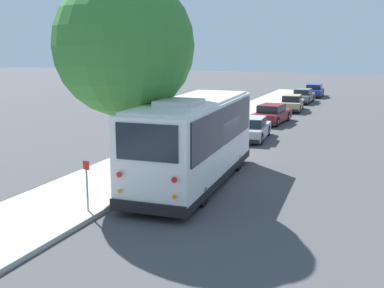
{
  "coord_description": "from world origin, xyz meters",
  "views": [
    {
      "loc": [
        -18.05,
        -6.38,
        5.36
      ],
      "look_at": [
        0.3,
        0.95,
        1.3
      ],
      "focal_mm": 45.0,
      "sensor_mm": 36.0,
      "label": 1
    }
  ],
  "objects_px": {
    "parked_sedan_gray": "(303,96)",
    "sign_post_far": "(114,174)",
    "sign_post_near": "(87,185)",
    "shuttle_bus": "(193,137)",
    "street_tree": "(126,36)",
    "parked_sedan_silver": "(252,129)",
    "parked_sedan_tan": "(292,103)",
    "parked_sedan_blue": "(314,91)",
    "parked_sedan_maroon": "(272,114)"
  },
  "relations": [
    {
      "from": "parked_sedan_silver",
      "to": "parked_sedan_gray",
      "type": "xyz_separation_m",
      "value": [
        19.68,
        0.19,
        0.01
      ]
    },
    {
      "from": "parked_sedan_gray",
      "to": "sign_post_far",
      "type": "height_order",
      "value": "sign_post_far"
    },
    {
      "from": "sign_post_near",
      "to": "sign_post_far",
      "type": "xyz_separation_m",
      "value": [
        1.67,
        0.0,
        -0.04
      ]
    },
    {
      "from": "sign_post_far",
      "to": "parked_sedan_tan",
      "type": "bearing_deg",
      "value": -3.27
    },
    {
      "from": "parked_sedan_silver",
      "to": "sign_post_near",
      "type": "xyz_separation_m",
      "value": [
        -14.42,
        1.59,
        0.39
      ]
    },
    {
      "from": "sign_post_far",
      "to": "parked_sedan_silver",
      "type": "bearing_deg",
      "value": -7.13
    },
    {
      "from": "shuttle_bus",
      "to": "parked_sedan_gray",
      "type": "xyz_separation_m",
      "value": [
        29.52,
        0.43,
        -1.26
      ]
    },
    {
      "from": "shuttle_bus",
      "to": "parked_sedan_blue",
      "type": "xyz_separation_m",
      "value": [
        35.35,
        0.18,
        -1.26
      ]
    },
    {
      "from": "street_tree",
      "to": "sign_post_near",
      "type": "relative_size",
      "value": 5.27
    },
    {
      "from": "parked_sedan_maroon",
      "to": "parked_sedan_tan",
      "type": "relative_size",
      "value": 1.09
    },
    {
      "from": "parked_sedan_blue",
      "to": "street_tree",
      "type": "height_order",
      "value": "street_tree"
    },
    {
      "from": "parked_sedan_maroon",
      "to": "parked_sedan_blue",
      "type": "relative_size",
      "value": 1.07
    },
    {
      "from": "parked_sedan_gray",
      "to": "parked_sedan_blue",
      "type": "distance_m",
      "value": 5.83
    },
    {
      "from": "parked_sedan_silver",
      "to": "parked_sedan_maroon",
      "type": "distance_m",
      "value": 6.33
    },
    {
      "from": "parked_sedan_silver",
      "to": "parked_sedan_maroon",
      "type": "height_order",
      "value": "parked_sedan_maroon"
    },
    {
      "from": "parked_sedan_silver",
      "to": "parked_sedan_blue",
      "type": "xyz_separation_m",
      "value": [
        25.5,
        -0.07,
        0.01
      ]
    },
    {
      "from": "parked_sedan_gray",
      "to": "sign_post_near",
      "type": "bearing_deg",
      "value": 178.27
    },
    {
      "from": "parked_sedan_maroon",
      "to": "sign_post_near",
      "type": "height_order",
      "value": "sign_post_near"
    },
    {
      "from": "shuttle_bus",
      "to": "parked_sedan_tan",
      "type": "xyz_separation_m",
      "value": [
        23.19,
        0.35,
        -1.25
      ]
    },
    {
      "from": "shuttle_bus",
      "to": "sign_post_far",
      "type": "height_order",
      "value": "shuttle_bus"
    },
    {
      "from": "parked_sedan_maroon",
      "to": "parked_sedan_blue",
      "type": "bearing_deg",
      "value": 3.28
    },
    {
      "from": "sign_post_near",
      "to": "sign_post_far",
      "type": "bearing_deg",
      "value": 0.0
    },
    {
      "from": "parked_sedan_maroon",
      "to": "parked_sedan_gray",
      "type": "relative_size",
      "value": 1.01
    },
    {
      "from": "street_tree",
      "to": "sign_post_near",
      "type": "xyz_separation_m",
      "value": [
        -3.69,
        -0.54,
        -4.71
      ]
    },
    {
      "from": "shuttle_bus",
      "to": "parked_sedan_silver",
      "type": "relative_size",
      "value": 2.09
    },
    {
      "from": "shuttle_bus",
      "to": "sign_post_near",
      "type": "height_order",
      "value": "shuttle_bus"
    },
    {
      "from": "shuttle_bus",
      "to": "sign_post_near",
      "type": "bearing_deg",
      "value": 155.11
    },
    {
      "from": "sign_post_near",
      "to": "sign_post_far",
      "type": "height_order",
      "value": "sign_post_near"
    },
    {
      "from": "parked_sedan_gray",
      "to": "street_tree",
      "type": "relative_size",
      "value": 0.54
    },
    {
      "from": "parked_sedan_blue",
      "to": "sign_post_far",
      "type": "distance_m",
      "value": 38.28
    },
    {
      "from": "shuttle_bus",
      "to": "street_tree",
      "type": "xyz_separation_m",
      "value": [
        -0.88,
        2.38,
        3.84
      ]
    },
    {
      "from": "parked_sedan_tan",
      "to": "parked_sedan_blue",
      "type": "distance_m",
      "value": 12.15
    },
    {
      "from": "parked_sedan_tan",
      "to": "sign_post_far",
      "type": "height_order",
      "value": "sign_post_far"
    },
    {
      "from": "parked_sedan_tan",
      "to": "sign_post_near",
      "type": "relative_size",
      "value": 2.66
    },
    {
      "from": "parked_sedan_silver",
      "to": "parked_sedan_blue",
      "type": "relative_size",
      "value": 0.98
    },
    {
      "from": "parked_sedan_gray",
      "to": "parked_sedan_blue",
      "type": "bearing_deg",
      "value": -1.88
    },
    {
      "from": "shuttle_bus",
      "to": "parked_sedan_gray",
      "type": "relative_size",
      "value": 1.94
    },
    {
      "from": "parked_sedan_silver",
      "to": "parked_sedan_gray",
      "type": "height_order",
      "value": "parked_sedan_gray"
    },
    {
      "from": "parked_sedan_blue",
      "to": "street_tree",
      "type": "relative_size",
      "value": 0.51
    },
    {
      "from": "sign_post_near",
      "to": "shuttle_bus",
      "type": "bearing_deg",
      "value": -21.94
    },
    {
      "from": "parked_sedan_silver",
      "to": "parked_sedan_tan",
      "type": "distance_m",
      "value": 13.35
    },
    {
      "from": "street_tree",
      "to": "sign_post_near",
      "type": "distance_m",
      "value": 6.01
    },
    {
      "from": "parked_sedan_tan",
      "to": "parked_sedan_gray",
      "type": "distance_m",
      "value": 6.33
    },
    {
      "from": "parked_sedan_blue",
      "to": "sign_post_near",
      "type": "xyz_separation_m",
      "value": [
        -39.92,
        1.66,
        0.38
      ]
    },
    {
      "from": "sign_post_far",
      "to": "parked_sedan_maroon",
      "type": "bearing_deg",
      "value": -4.04
    },
    {
      "from": "parked_sedan_blue",
      "to": "street_tree",
      "type": "xyz_separation_m",
      "value": [
        -36.22,
        2.2,
        5.09
      ]
    },
    {
      "from": "street_tree",
      "to": "sign_post_far",
      "type": "height_order",
      "value": "street_tree"
    },
    {
      "from": "parked_sedan_blue",
      "to": "sign_post_near",
      "type": "bearing_deg",
      "value": 175.93
    },
    {
      "from": "parked_sedan_gray",
      "to": "sign_post_far",
      "type": "distance_m",
      "value": 32.45
    },
    {
      "from": "parked_sedan_gray",
      "to": "sign_post_near",
      "type": "relative_size",
      "value": 2.86
    }
  ]
}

